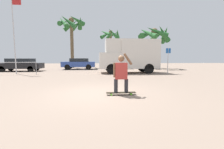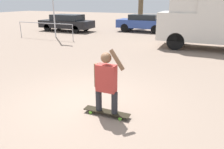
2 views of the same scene
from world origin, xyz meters
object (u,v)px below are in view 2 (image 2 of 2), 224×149
object	(u,v)px
person_skateboarder	(106,80)
parked_car_blue	(143,22)
skateboard	(107,112)
camper_van	(217,17)
parked_car_black	(67,22)

from	to	relation	value
person_skateboarder	parked_car_blue	world-z (taller)	person_skateboarder
person_skateboarder	parked_car_blue	distance (m)	14.37
skateboard	camper_van	size ratio (longest dim) A/B	0.20
skateboard	camper_van	world-z (taller)	camper_van
camper_van	parked_car_blue	distance (m)	7.60
person_skateboarder	camper_van	world-z (taller)	camper_van
skateboard	parked_car_black	bearing A→B (deg)	128.05
camper_van	parked_car_black	xyz separation A→B (m)	(-11.45, 3.01, -0.98)
skateboard	parked_car_blue	distance (m)	14.39
person_skateboarder	parked_car_black	distance (m)	14.97
skateboard	person_skateboarder	distance (m)	0.79
parked_car_blue	parked_car_black	bearing A→B (deg)	-159.72
skateboard	person_skateboarder	world-z (taller)	person_skateboarder
skateboard	parked_car_blue	xyz separation A→B (m)	(-3.20, 14.01, 0.68)
person_skateboarder	camper_van	size ratio (longest dim) A/B	0.26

